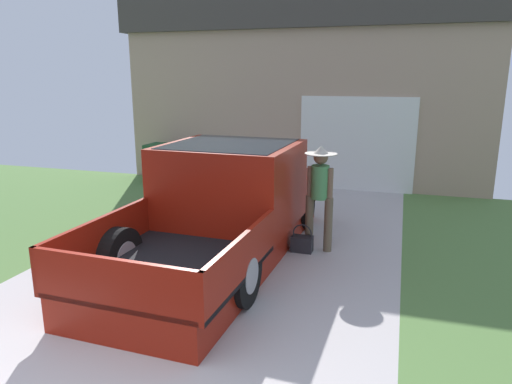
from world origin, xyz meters
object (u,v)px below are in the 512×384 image
at_px(pickup_truck, 229,204).
at_px(house_with_garage, 321,87).
at_px(person_with_hat, 320,189).
at_px(wheeled_trash_bin, 160,162).
at_px(handbag, 302,243).

distance_m(pickup_truck, house_with_garage, 8.40).
distance_m(person_with_hat, house_with_garage, 8.06).
relative_size(person_with_hat, wheeled_trash_bin, 1.66).
distance_m(pickup_truck, handbag, 1.33).
height_order(handbag, wheeled_trash_bin, wheeled_trash_bin).
bearing_deg(handbag, wheeled_trash_bin, 140.39).
height_order(house_with_garage, wheeled_trash_bin, house_with_garage).
height_order(person_with_hat, handbag, person_with_hat).
height_order(pickup_truck, handbag, pickup_truck).
xyz_separation_m(person_with_hat, house_with_garage, (-1.37, 7.82, 1.40)).
height_order(pickup_truck, house_with_garage, house_with_garage).
xyz_separation_m(pickup_truck, handbag, (1.16, 0.25, -0.61)).
relative_size(pickup_truck, handbag, 11.68).
bearing_deg(person_with_hat, pickup_truck, 26.92).
bearing_deg(pickup_truck, person_with_hat, 18.47).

